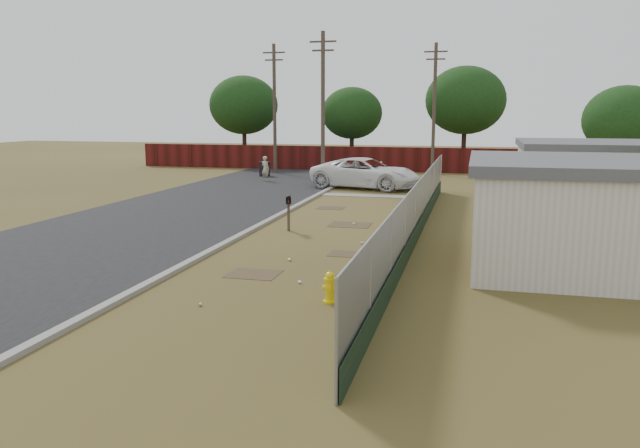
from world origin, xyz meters
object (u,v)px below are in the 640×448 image
(mailbox, at_px, (288,203))
(trash_bin, at_px, (265,169))
(pickup_truck, at_px, (366,173))
(fire_hydrant, at_px, (330,288))
(pedestrian, at_px, (265,169))

(mailbox, distance_m, trash_bin, 19.78)
(mailbox, relative_size, trash_bin, 1.34)
(mailbox, relative_size, pickup_truck, 0.21)
(fire_hydrant, xyz_separation_m, pickup_truck, (-2.98, 21.81, 0.51))
(fire_hydrant, distance_m, trash_bin, 28.74)
(pedestrian, distance_m, trash_bin, 2.95)
(fire_hydrant, xyz_separation_m, trash_bin, (-10.81, 26.63, 0.15))
(pickup_truck, bearing_deg, fire_hydrant, -159.06)
(trash_bin, bearing_deg, pickup_truck, -31.57)
(pickup_truck, height_order, pedestrian, pickup_truck)
(fire_hydrant, bearing_deg, mailbox, 113.06)
(pedestrian, bearing_deg, mailbox, 133.90)
(fire_hydrant, distance_m, mailbox, 8.99)
(fire_hydrant, height_order, mailbox, mailbox)
(mailbox, xyz_separation_m, trash_bin, (-7.30, 18.38, -0.55))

